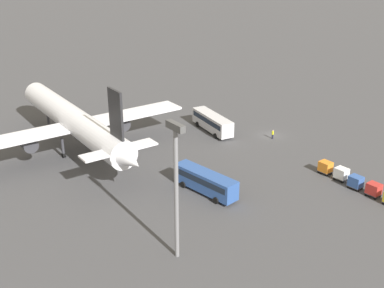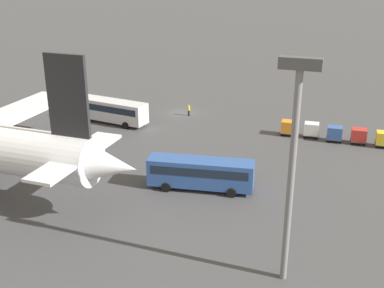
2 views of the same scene
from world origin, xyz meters
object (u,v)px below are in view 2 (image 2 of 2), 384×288
(shuttle_bus_near, at_px, (110,109))
(cargo_cart_red, at_px, (359,135))
(cargo_cart_blue, at_px, (335,133))
(cargo_cart_orange, at_px, (288,127))
(worker_person, at_px, (189,110))
(cargo_cart_yellow, at_px, (384,138))
(cargo_cart_white, at_px, (311,129))
(shuttle_bus_far, at_px, (201,172))

(shuttle_bus_near, distance_m, cargo_cart_red, 35.02)
(cargo_cart_blue, distance_m, cargo_cart_orange, 6.13)
(worker_person, bearing_deg, shuttle_bus_near, 34.26)
(cargo_cart_red, bearing_deg, shuttle_bus_near, 3.91)
(cargo_cart_yellow, relative_size, cargo_cart_orange, 1.00)
(cargo_cart_white, bearing_deg, cargo_cart_blue, 169.38)
(cargo_cart_white, bearing_deg, worker_person, -11.74)
(shuttle_bus_near, bearing_deg, cargo_cart_white, -165.53)
(cargo_cart_yellow, relative_size, cargo_cart_white, 1.00)
(shuttle_bus_near, distance_m, worker_person, 12.09)
(shuttle_bus_near, bearing_deg, cargo_cart_blue, -167.10)
(cargo_cart_blue, bearing_deg, shuttle_bus_far, 56.66)
(cargo_cart_blue, bearing_deg, cargo_cart_red, -177.96)
(shuttle_bus_near, relative_size, worker_person, 6.90)
(worker_person, bearing_deg, cargo_cart_orange, 165.74)
(shuttle_bus_near, distance_m, cargo_cart_yellow, 38.06)
(shuttle_bus_near, bearing_deg, cargo_cart_orange, -165.08)
(worker_person, height_order, cargo_cart_red, cargo_cart_red)
(shuttle_bus_far, xyz_separation_m, cargo_cart_yellow, (-18.65, -18.93, -0.79))
(cargo_cart_yellow, bearing_deg, shuttle_bus_far, 45.43)
(worker_person, height_order, cargo_cart_yellow, cargo_cart_yellow)
(shuttle_bus_far, xyz_separation_m, cargo_cart_red, (-15.59, -19.17, -0.79))
(cargo_cart_blue, height_order, cargo_cart_orange, same)
(worker_person, xyz_separation_m, cargo_cart_red, (-24.98, 4.39, 0.32))
(shuttle_bus_far, relative_size, cargo_cart_yellow, 5.47)
(shuttle_bus_near, relative_size, shuttle_bus_far, 1.07)
(worker_person, height_order, cargo_cart_orange, cargo_cart_orange)
(cargo_cart_white, height_order, cargo_cart_orange, same)
(shuttle_bus_far, bearing_deg, cargo_cart_red, -137.01)
(shuttle_bus_near, xyz_separation_m, cargo_cart_yellow, (-37.99, -2.16, -0.83))
(shuttle_bus_far, relative_size, cargo_cart_white, 5.47)
(shuttle_bus_far, height_order, cargo_cart_yellow, shuttle_bus_far)
(shuttle_bus_near, distance_m, cargo_cart_orange, 25.92)
(cargo_cart_yellow, xyz_separation_m, cargo_cart_red, (3.06, -0.23, 0.00))
(cargo_cart_yellow, height_order, cargo_cart_blue, same)
(cargo_cart_yellow, bearing_deg, cargo_cart_red, -4.34)
(cargo_cart_red, relative_size, cargo_cart_orange, 1.00)
(cargo_cart_yellow, height_order, cargo_cart_red, same)
(worker_person, relative_size, cargo_cart_red, 0.84)
(cargo_cart_blue, bearing_deg, cargo_cart_orange, -4.45)
(cargo_cart_red, relative_size, cargo_cart_blue, 1.00)
(shuttle_bus_near, distance_m, cargo_cart_white, 28.97)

